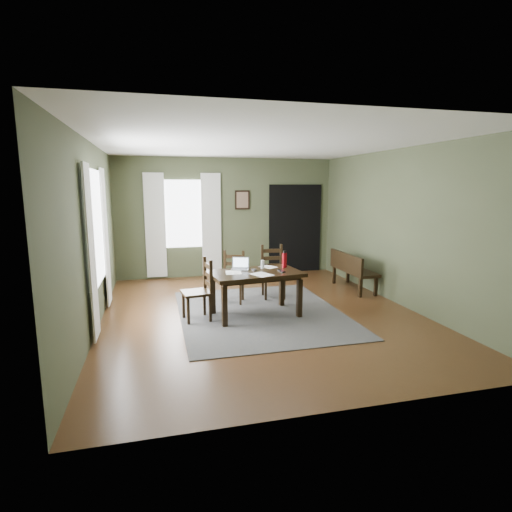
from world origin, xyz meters
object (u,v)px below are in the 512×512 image
object	(u,v)px
dining_table	(255,277)
chair_end	(200,290)
water_bottle	(284,260)
bench	(351,268)
chair_back_right	(273,272)
chair_back_left	(233,278)
laptop	(240,266)

from	to	relation	value
dining_table	chair_end	world-z (taller)	chair_end
dining_table	water_bottle	distance (m)	0.63
bench	water_bottle	world-z (taller)	water_bottle
chair_back_right	dining_table	bearing A→B (deg)	-114.25
water_bottle	chair_back_right	bearing A→B (deg)	87.66
dining_table	bench	distance (m)	2.54
dining_table	chair_back_right	world-z (taller)	chair_back_right
water_bottle	chair_back_left	bearing A→B (deg)	139.82
dining_table	chair_back_left	bearing A→B (deg)	96.04
chair_back_left	chair_back_right	size ratio (longest dim) A/B	0.94
dining_table	chair_back_right	distance (m)	1.16
dining_table	bench	world-z (taller)	bench
chair_back_right	laptop	size ratio (longest dim) A/B	2.85
chair_back_right	water_bottle	xyz separation A→B (m)	(-0.03, -0.76, 0.37)
chair_back_left	chair_back_right	distance (m)	0.79
chair_end	chair_back_left	world-z (taller)	chair_end
chair_end	chair_back_right	world-z (taller)	chair_back_right
chair_end	laptop	world-z (taller)	chair_end
chair_back_right	bench	size ratio (longest dim) A/B	0.73
dining_table	chair_back_left	size ratio (longest dim) A/B	1.66
bench	laptop	distance (m)	2.63
chair_back_right	bench	world-z (taller)	chair_back_right
chair_back_left	laptop	bearing A→B (deg)	-69.58
chair_back_left	laptop	distance (m)	0.68
chair_end	water_bottle	xyz separation A→B (m)	(1.44, 0.21, 0.38)
bench	chair_end	bearing A→B (deg)	109.72
chair_back_left	chair_back_right	xyz separation A→B (m)	(0.78, 0.13, 0.03)
chair_back_right	chair_end	bearing A→B (deg)	-140.00
chair_end	laptop	xyz separation A→B (m)	(0.70, 0.25, 0.30)
chair_back_right	bench	bearing A→B (deg)	11.62
chair_back_left	chair_end	bearing A→B (deg)	-109.30
chair_back_left	dining_table	bearing A→B (deg)	-57.12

